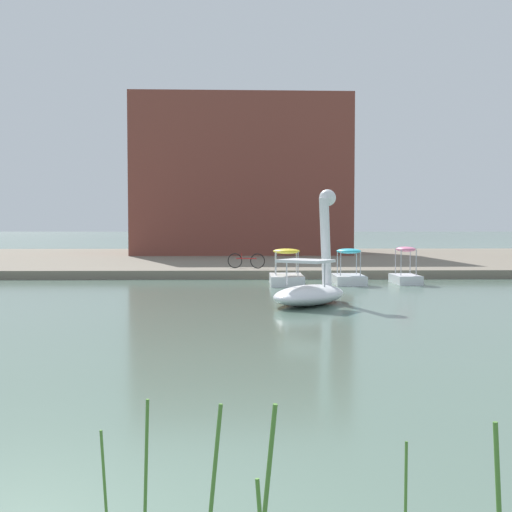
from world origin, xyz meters
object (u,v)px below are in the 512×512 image
at_px(pedal_boat_yellow, 286,275).
at_px(pedal_boat_pink, 406,273).
at_px(swan_boat, 311,285).
at_px(pedal_boat_cyan, 349,273).
at_px(bicycle_parked, 246,261).

distance_m(pedal_boat_yellow, pedal_boat_pink, 4.71).
distance_m(swan_boat, pedal_boat_pink, 7.91).
xyz_separation_m(swan_boat, pedal_boat_cyan, (2.17, 6.41, -0.14)).
relative_size(pedal_boat_yellow, pedal_boat_cyan, 1.17).
bearing_deg(swan_boat, pedal_boat_pink, 55.96).
relative_size(swan_boat, pedal_boat_yellow, 1.42).
distance_m(swan_boat, pedal_boat_yellow, 6.23).
xyz_separation_m(pedal_boat_cyan, pedal_boat_pink, (2.26, 0.15, 0.01)).
bearing_deg(pedal_boat_pink, pedal_boat_yellow, -175.99).
bearing_deg(pedal_boat_yellow, pedal_boat_pink, 4.01).
relative_size(swan_boat, pedal_boat_cyan, 1.66).
distance_m(pedal_boat_pink, bicycle_parked, 7.16).
height_order(pedal_boat_yellow, bicycle_parked, pedal_boat_yellow).
relative_size(pedal_boat_pink, bicycle_parked, 1.05).
distance_m(pedal_boat_cyan, pedal_boat_pink, 2.27).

